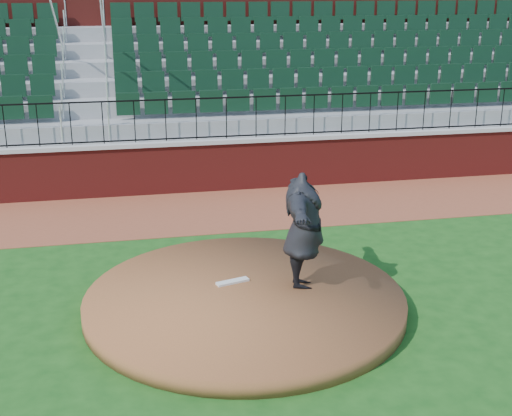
{
  "coord_description": "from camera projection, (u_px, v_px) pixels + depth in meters",
  "views": [
    {
      "loc": [
        -2.21,
        -9.49,
        5.01
      ],
      "look_at": [
        0.0,
        1.5,
        1.3
      ],
      "focal_mm": 48.5,
      "sensor_mm": 36.0,
      "label": 1
    }
  ],
  "objects": [
    {
      "name": "pitchers_mound",
      "position": [
        245.0,
        301.0,
        11.04
      ],
      "size": [
        5.1,
        5.1,
        0.25
      ],
      "primitive_type": "cylinder",
      "color": "brown",
      "rests_on": "ground"
    },
    {
      "name": "field_wall",
      "position": [
        212.0,
        167.0,
        17.15
      ],
      "size": [
        34.0,
        0.35,
        1.2
      ],
      "primitive_type": "cube",
      "color": "maroon",
      "rests_on": "ground"
    },
    {
      "name": "concourse_wall",
      "position": [
        187.0,
        56.0,
        21.61
      ],
      "size": [
        34.0,
        0.5,
        5.5
      ],
      "primitive_type": "cube",
      "color": "maroon",
      "rests_on": "ground"
    },
    {
      "name": "pitcher",
      "position": [
        303.0,
        231.0,
        11.0
      ],
      "size": [
        1.12,
        2.45,
        1.92
      ],
      "primitive_type": "imported",
      "rotation": [
        0.0,
        0.0,
        1.36
      ],
      "color": "black",
      "rests_on": "pitchers_mound"
    },
    {
      "name": "wall_cap",
      "position": [
        212.0,
        141.0,
        16.94
      ],
      "size": [
        34.0,
        0.45,
        0.1
      ],
      "primitive_type": "cube",
      "color": "#B7B7B7",
      "rests_on": "field_wall"
    },
    {
      "name": "pitching_rubber",
      "position": [
        233.0,
        282.0,
        11.41
      ],
      "size": [
        0.57,
        0.28,
        0.04
      ],
      "primitive_type": "cube",
      "rotation": [
        0.0,
        0.0,
        0.27
      ],
      "color": "silver",
      "rests_on": "pitchers_mound"
    },
    {
      "name": "ground",
      "position": [
        275.0,
        316.0,
        10.82
      ],
      "size": [
        90.0,
        90.0,
        0.0
      ],
      "primitive_type": "plane",
      "color": "#164814",
      "rests_on": "ground"
    },
    {
      "name": "seating_stands",
      "position": [
        198.0,
        82.0,
        19.15
      ],
      "size": [
        34.0,
        5.1,
        4.6
      ],
      "primitive_type": null,
      "color": "gray",
      "rests_on": "ground"
    },
    {
      "name": "wall_railing",
      "position": [
        211.0,
        119.0,
        16.77
      ],
      "size": [
        34.0,
        0.05,
        1.0
      ],
      "primitive_type": null,
      "color": "black",
      "rests_on": "wall_cap"
    },
    {
      "name": "warning_track",
      "position": [
        223.0,
        209.0,
        15.84
      ],
      "size": [
        34.0,
        3.2,
        0.01
      ],
      "primitive_type": "cube",
      "color": "brown",
      "rests_on": "ground"
    }
  ]
}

